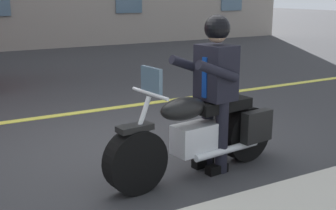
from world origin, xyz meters
name	(u,v)px	position (x,y,z in m)	size (l,w,h in m)	color
ground_plane	(133,147)	(0.00, 0.00, 0.00)	(80.00, 80.00, 0.00)	#333335
lane_center_stripe	(83,112)	(0.00, -2.00, 0.01)	(60.00, 0.16, 0.01)	#E5DB4C
motorcycle_main	(201,134)	(-0.29, 1.13, 0.45)	(2.22, 0.75, 1.26)	black
rider_main	(215,80)	(-0.48, 1.11, 1.04)	(0.66, 0.60, 1.74)	black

